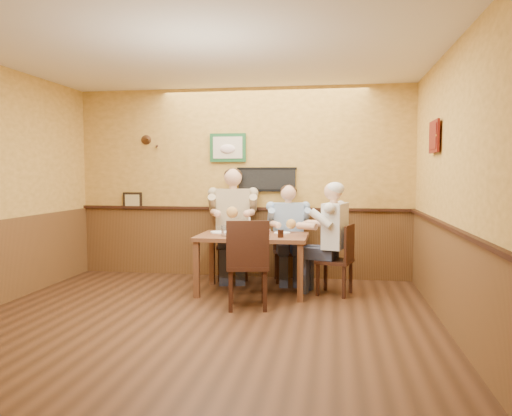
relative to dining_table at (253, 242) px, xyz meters
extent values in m
plane|color=#341D0F|center=(-0.33, -1.50, -0.66)|extent=(5.00, 5.00, 0.00)
cube|color=silver|center=(-0.33, -1.50, 2.14)|extent=(5.00, 5.00, 0.02)
cube|color=gold|center=(-0.33, 1.00, 0.74)|extent=(5.00, 0.02, 2.80)
cube|color=gold|center=(-0.33, -4.00, 0.74)|extent=(5.00, 0.02, 2.80)
cube|color=gold|center=(2.17, -1.50, 0.74)|extent=(0.02, 5.00, 2.80)
cube|color=brown|center=(-0.33, 0.98, -0.16)|extent=(5.00, 0.02, 1.00)
cube|color=brown|center=(2.15, -1.50, -0.16)|extent=(0.02, 5.00, 1.00)
cube|color=black|center=(0.05, 0.96, 0.79)|extent=(0.88, 0.03, 0.34)
cube|color=#1C5329|center=(-0.53, 0.96, 1.26)|extent=(0.54, 0.03, 0.42)
cube|color=black|center=(-2.03, 0.96, 0.46)|extent=(0.30, 0.03, 0.26)
cube|color=maroon|center=(2.13, -0.45, 1.29)|extent=(0.03, 0.48, 0.36)
cube|color=brown|center=(0.00, 0.00, 0.07)|extent=(1.40, 0.90, 0.05)
cube|color=brown|center=(-0.64, -0.39, -0.31)|extent=(0.07, 0.07, 0.70)
cube|color=brown|center=(0.64, -0.39, -0.31)|extent=(0.07, 0.07, 0.70)
cube|color=brown|center=(-0.64, 0.39, -0.31)|extent=(0.07, 0.07, 0.70)
cube|color=brown|center=(0.64, 0.39, -0.31)|extent=(0.07, 0.07, 0.70)
cylinder|color=white|center=(-0.33, -0.18, 0.16)|extent=(0.10, 0.10, 0.14)
cylinder|color=white|center=(0.23, -0.28, 0.15)|extent=(0.09, 0.09, 0.11)
cylinder|color=black|center=(0.38, -0.21, 0.14)|extent=(0.10, 0.10, 0.10)
cylinder|color=#B42613|center=(-0.05, 0.04, 0.19)|extent=(0.05, 0.05, 0.20)
cylinder|color=white|center=(-0.09, 0.05, 0.14)|extent=(0.04, 0.04, 0.09)
cylinder|color=black|center=(-0.20, 0.04, 0.13)|extent=(0.04, 0.04, 0.08)
cylinder|color=white|center=(-0.46, 0.15, 0.10)|extent=(0.31, 0.31, 0.02)
cylinder|color=white|center=(0.36, 0.22, 0.10)|extent=(0.28, 0.28, 0.01)
camera|label=1|loc=(1.04, -6.30, 0.88)|focal=35.00mm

